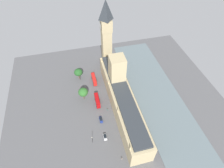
{
  "coord_description": "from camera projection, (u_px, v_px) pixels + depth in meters",
  "views": [
    {
      "loc": [
        22.49,
        70.86,
        101.72
      ],
      "look_at": [
        1.0,
        -15.09,
        8.04
      ],
      "focal_mm": 30.02,
      "sensor_mm": 36.0,
      "label": 1
    }
  ],
  "objects": [
    {
      "name": "car_white_kerbside",
      "position": [
        105.0,
        137.0,
        109.53
      ],
      "size": [
        2.11,
        4.47,
        1.74
      ],
      "rotation": [
        0.0,
        0.0,
        -0.03
      ],
      "color": "silver",
      "rests_on": "ground"
    },
    {
      "name": "ground_plane",
      "position": [
        119.0,
        108.0,
        124.89
      ],
      "size": [
        146.59,
        146.59,
        0.0
      ],
      "primitive_type": "plane",
      "color": "#565659"
    },
    {
      "name": "plane_tree_leading",
      "position": [
        78.0,
        72.0,
        139.84
      ],
      "size": [
        6.3,
        6.3,
        8.83
      ],
      "color": "brown",
      "rests_on": "ground"
    },
    {
      "name": "clock_tower",
      "position": [
        106.0,
        36.0,
        133.22
      ],
      "size": [
        7.78,
        7.78,
        55.15
      ],
      "color": "tan",
      "rests_on": "ground"
    },
    {
      "name": "double_decker_bus_near_tower",
      "position": [
        94.0,
        79.0,
        139.76
      ],
      "size": [
        2.73,
        10.52,
        4.75
      ],
      "rotation": [
        0.0,
        0.0,
        0.01
      ],
      "color": "red",
      "rests_on": "ground"
    },
    {
      "name": "plane_tree_under_trees",
      "position": [
        83.0,
        92.0,
        125.53
      ],
      "size": [
        6.57,
        6.57,
        9.55
      ],
      "color": "brown",
      "rests_on": "ground"
    },
    {
      "name": "river_thames",
      "position": [
        159.0,
        100.0,
        129.61
      ],
      "size": [
        30.93,
        131.93,
        0.25
      ],
      "primitive_type": "cube",
      "color": "slate",
      "rests_on": "ground"
    },
    {
      "name": "street_lamp_by_river_gate",
      "position": [
        80.0,
        75.0,
        139.71
      ],
      "size": [
        0.56,
        0.56,
        6.78
      ],
      "color": "black",
      "rests_on": "ground"
    },
    {
      "name": "pedestrian_midblock",
      "position": [
        107.0,
        110.0,
        123.06
      ],
      "size": [
        0.61,
        0.5,
        1.69
      ],
      "rotation": [
        0.0,
        0.0,
        1.51
      ],
      "color": "#336B60",
      "rests_on": "ground"
    },
    {
      "name": "double_decker_bus_opposite_hall",
      "position": [
        97.0,
        100.0,
        125.91
      ],
      "size": [
        2.77,
        10.53,
        4.75
      ],
      "rotation": [
        0.0,
        0.0,
        -0.01
      ],
      "color": "#B20C0F",
      "rests_on": "ground"
    },
    {
      "name": "street_lamp_trailing",
      "position": [
        92.0,
        139.0,
        105.24
      ],
      "size": [
        0.56,
        0.56,
        5.76
      ],
      "color": "black",
      "rests_on": "ground"
    },
    {
      "name": "pedestrian_corner",
      "position": [
        122.0,
        159.0,
        100.9
      ],
      "size": [
        0.52,
        0.61,
        1.53
      ],
      "rotation": [
        0.0,
        0.0,
        3.4
      ],
      "color": "gray",
      "rests_on": "ground"
    },
    {
      "name": "car_blue_far_end",
      "position": [
        101.0,
        120.0,
        117.61
      ],
      "size": [
        1.89,
        4.63,
        1.74
      ],
      "rotation": [
        0.0,
        0.0,
        0.02
      ],
      "color": "navy",
      "rests_on": "ground"
    },
    {
      "name": "parliament_building",
      "position": [
        121.0,
        97.0,
        120.41
      ],
      "size": [
        13.34,
        76.59,
        31.4
      ],
      "color": "tan",
      "rests_on": "ground"
    }
  ]
}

